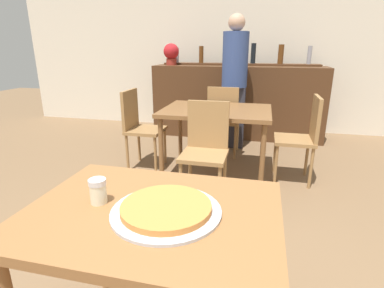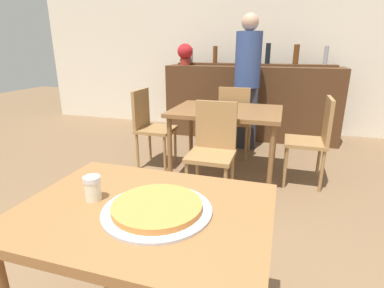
% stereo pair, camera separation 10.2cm
% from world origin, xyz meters
% --- Properties ---
extents(wall_back, '(8.00, 0.05, 2.80)m').
position_xyz_m(wall_back, '(0.00, 4.25, 1.40)').
color(wall_back, silver).
rests_on(wall_back, ground_plane).
extents(dining_table_near, '(1.00, 0.74, 0.76)m').
position_xyz_m(dining_table_near, '(0.00, 0.00, 0.66)').
color(dining_table_near, brown).
rests_on(dining_table_near, ground_plane).
extents(dining_table_far, '(1.14, 0.86, 0.74)m').
position_xyz_m(dining_table_far, '(-0.08, 2.15, 0.66)').
color(dining_table_far, brown).
rests_on(dining_table_far, ground_plane).
extents(bar_counter, '(2.60, 0.56, 1.10)m').
position_xyz_m(bar_counter, '(0.00, 3.75, 0.55)').
color(bar_counter, '#4C2D19').
rests_on(bar_counter, ground_plane).
extents(bar_back_shelf, '(2.39, 0.24, 0.33)m').
position_xyz_m(bar_back_shelf, '(0.00, 3.89, 1.16)').
color(bar_back_shelf, '#4C2D19').
rests_on(bar_back_shelf, bar_counter).
extents(chair_far_side_front, '(0.40, 0.40, 0.91)m').
position_xyz_m(chair_far_side_front, '(-0.08, 1.55, 0.52)').
color(chair_far_side_front, olive).
rests_on(chair_far_side_front, ground_plane).
extents(chair_far_side_back, '(0.40, 0.40, 0.91)m').
position_xyz_m(chair_far_side_back, '(-0.08, 2.74, 0.52)').
color(chair_far_side_back, olive).
rests_on(chair_far_side_back, ground_plane).
extents(chair_far_side_left, '(0.40, 0.40, 0.91)m').
position_xyz_m(chair_far_side_left, '(-0.98, 2.15, 0.52)').
color(chair_far_side_left, olive).
rests_on(chair_far_side_left, ground_plane).
extents(chair_far_side_right, '(0.40, 0.40, 0.91)m').
position_xyz_m(chair_far_side_right, '(0.82, 2.15, 0.52)').
color(chair_far_side_right, olive).
rests_on(chair_far_side_right, ground_plane).
extents(pizza_tray, '(0.43, 0.43, 0.04)m').
position_xyz_m(pizza_tray, '(0.06, -0.01, 0.77)').
color(pizza_tray, '#B7B7BC').
rests_on(pizza_tray, dining_table_near).
extents(cheese_shaker, '(0.07, 0.07, 0.10)m').
position_xyz_m(cheese_shaker, '(-0.23, 0.00, 0.81)').
color(cheese_shaker, beige).
rests_on(cheese_shaker, dining_table_near).
extents(person_standing, '(0.34, 0.34, 1.78)m').
position_xyz_m(person_standing, '(-0.00, 3.17, 0.97)').
color(person_standing, '#2D2D38').
rests_on(person_standing, ground_plane).
extents(potted_plant, '(0.24, 0.24, 0.33)m').
position_xyz_m(potted_plant, '(-1.05, 3.70, 1.28)').
color(potted_plant, maroon).
rests_on(potted_plant, bar_counter).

